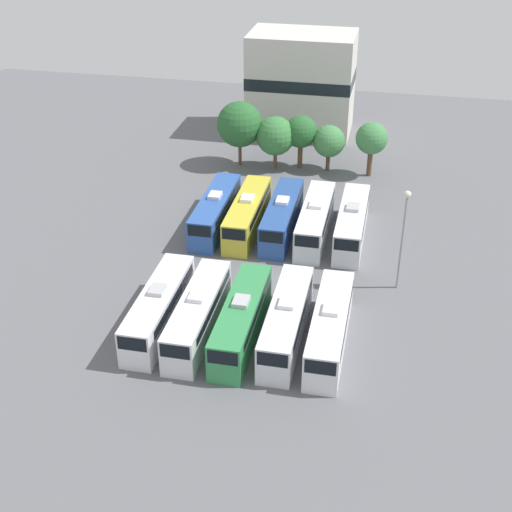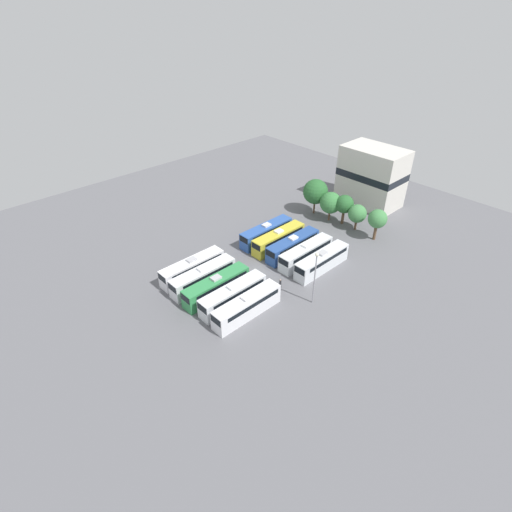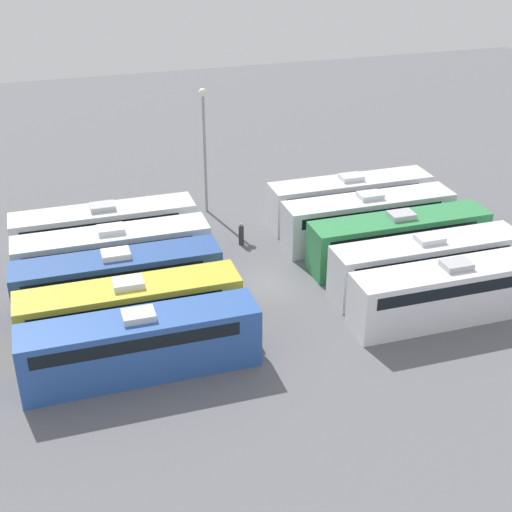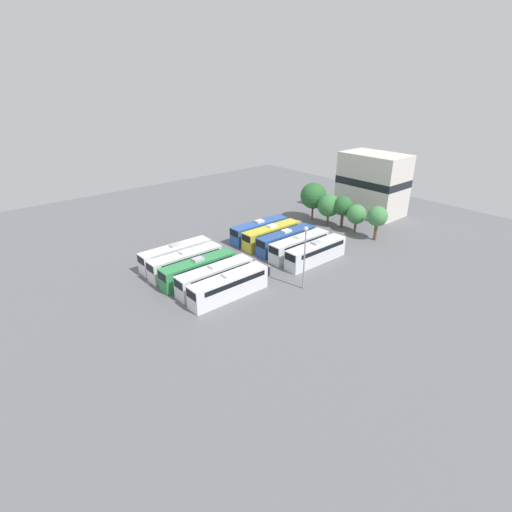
{
  "view_description": "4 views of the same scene",
  "coord_description": "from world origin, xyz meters",
  "px_view_note": "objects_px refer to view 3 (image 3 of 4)",
  "views": [
    {
      "loc": [
        10.48,
        -53.59,
        34.42
      ],
      "look_at": [
        -0.92,
        0.79,
        1.66
      ],
      "focal_mm": 50.0,
      "sensor_mm": 36.0,
      "label": 1
    },
    {
      "loc": [
        41.27,
        -39.12,
        41.38
      ],
      "look_at": [
        -1.64,
        1.08,
        2.17
      ],
      "focal_mm": 28.0,
      "sensor_mm": 36.0,
      "label": 2
    },
    {
      "loc": [
        -36.59,
        11.99,
        22.31
      ],
      "look_at": [
        -1.62,
        1.04,
        2.93
      ],
      "focal_mm": 50.0,
      "sensor_mm": 36.0,
      "label": 3
    },
    {
      "loc": [
        45.65,
        -37.2,
        27.76
      ],
      "look_at": [
        1.92,
        0.38,
        1.82
      ],
      "focal_mm": 28.0,
      "sensor_mm": 36.0,
      "label": 4
    }
  ],
  "objects_px": {
    "bus_3": "(368,218)",
    "bus_2": "(398,238)",
    "bus_5": "(140,343)",
    "bus_0": "(452,291)",
    "bus_1": "(426,263)",
    "light_pole": "(204,132)",
    "bus_4": "(349,199)",
    "worker_person": "(241,235)",
    "bus_7": "(118,279)",
    "bus_6": "(130,310)",
    "bus_8": "(113,254)",
    "bus_9": "(104,230)"
  },
  "relations": [
    {
      "from": "worker_person",
      "to": "bus_8",
      "type": "bearing_deg",
      "value": 103.99
    },
    {
      "from": "bus_4",
      "to": "bus_7",
      "type": "xyz_separation_m",
      "value": [
        -6.87,
        17.7,
        0.0
      ]
    },
    {
      "from": "bus_7",
      "to": "light_pole",
      "type": "xyz_separation_m",
      "value": [
        11.77,
        -8.18,
        4.42
      ]
    },
    {
      "from": "bus_5",
      "to": "bus_3",
      "type": "bearing_deg",
      "value": -59.35
    },
    {
      "from": "bus_6",
      "to": "worker_person",
      "type": "bearing_deg",
      "value": -44.45
    },
    {
      "from": "bus_4",
      "to": "worker_person",
      "type": "height_order",
      "value": "bus_4"
    },
    {
      "from": "bus_1",
      "to": "bus_4",
      "type": "relative_size",
      "value": 1.0
    },
    {
      "from": "bus_7",
      "to": "bus_9",
      "type": "height_order",
      "value": "same"
    },
    {
      "from": "bus_9",
      "to": "worker_person",
      "type": "bearing_deg",
      "value": -98.65
    },
    {
      "from": "bus_0",
      "to": "worker_person",
      "type": "bearing_deg",
      "value": 35.05
    },
    {
      "from": "bus_3",
      "to": "bus_0",
      "type": "bearing_deg",
      "value": -178.23
    },
    {
      "from": "bus_8",
      "to": "light_pole",
      "type": "relative_size",
      "value": 1.27
    },
    {
      "from": "bus_0",
      "to": "bus_6",
      "type": "height_order",
      "value": "same"
    },
    {
      "from": "bus_6",
      "to": "bus_9",
      "type": "relative_size",
      "value": 1.0
    },
    {
      "from": "bus_2",
      "to": "worker_person",
      "type": "distance_m",
      "value": 10.64
    },
    {
      "from": "bus_7",
      "to": "bus_9",
      "type": "distance_m",
      "value": 6.96
    },
    {
      "from": "bus_3",
      "to": "bus_2",
      "type": "bearing_deg",
      "value": -171.59
    },
    {
      "from": "bus_3",
      "to": "worker_person",
      "type": "height_order",
      "value": "bus_3"
    },
    {
      "from": "light_pole",
      "to": "bus_2",
      "type": "bearing_deg",
      "value": -140.12
    },
    {
      "from": "bus_8",
      "to": "light_pole",
      "type": "bearing_deg",
      "value": -43.67
    },
    {
      "from": "bus_5",
      "to": "bus_6",
      "type": "bearing_deg",
      "value": 0.47
    },
    {
      "from": "bus_3",
      "to": "bus_7",
      "type": "height_order",
      "value": "same"
    },
    {
      "from": "bus_1",
      "to": "bus_2",
      "type": "bearing_deg",
      "value": 0.25
    },
    {
      "from": "bus_3",
      "to": "light_pole",
      "type": "bearing_deg",
      "value": 48.37
    },
    {
      "from": "bus_1",
      "to": "bus_6",
      "type": "relative_size",
      "value": 1.0
    },
    {
      "from": "bus_2",
      "to": "bus_6",
      "type": "relative_size",
      "value": 1.0
    },
    {
      "from": "bus_2",
      "to": "worker_person",
      "type": "height_order",
      "value": "bus_2"
    },
    {
      "from": "bus_0",
      "to": "light_pole",
      "type": "bearing_deg",
      "value": 27.4
    },
    {
      "from": "bus_7",
      "to": "light_pole",
      "type": "bearing_deg",
      "value": -34.8
    },
    {
      "from": "bus_9",
      "to": "bus_8",
      "type": "bearing_deg",
      "value": -178.62
    },
    {
      "from": "bus_6",
      "to": "bus_7",
      "type": "distance_m",
      "value": 3.51
    },
    {
      "from": "bus_4",
      "to": "bus_7",
      "type": "height_order",
      "value": "same"
    },
    {
      "from": "bus_4",
      "to": "bus_7",
      "type": "distance_m",
      "value": 18.99
    },
    {
      "from": "bus_6",
      "to": "bus_5",
      "type": "bearing_deg",
      "value": -179.53
    },
    {
      "from": "worker_person",
      "to": "light_pole",
      "type": "relative_size",
      "value": 0.17
    },
    {
      "from": "bus_2",
      "to": "bus_5",
      "type": "height_order",
      "value": "same"
    },
    {
      "from": "bus_6",
      "to": "bus_9",
      "type": "bearing_deg",
      "value": 0.73
    },
    {
      "from": "bus_4",
      "to": "light_pole",
      "type": "bearing_deg",
      "value": 62.79
    },
    {
      "from": "worker_person",
      "to": "bus_7",
      "type": "bearing_deg",
      "value": 121.52
    },
    {
      "from": "bus_0",
      "to": "bus_1",
      "type": "bearing_deg",
      "value": -3.67
    },
    {
      "from": "worker_person",
      "to": "light_pole",
      "type": "xyz_separation_m",
      "value": [
        6.19,
        0.92,
        5.47
      ]
    },
    {
      "from": "bus_6",
      "to": "bus_8",
      "type": "bearing_deg",
      "value": 0.39
    },
    {
      "from": "bus_2",
      "to": "bus_4",
      "type": "distance_m",
      "value": 6.94
    },
    {
      "from": "bus_4",
      "to": "bus_5",
      "type": "xyz_separation_m",
      "value": [
        -13.69,
        17.49,
        0.0
      ]
    },
    {
      "from": "bus_1",
      "to": "bus_8",
      "type": "relative_size",
      "value": 1.0
    },
    {
      "from": "bus_9",
      "to": "bus_5",
      "type": "bearing_deg",
      "value": -179.33
    },
    {
      "from": "bus_2",
      "to": "bus_8",
      "type": "relative_size",
      "value": 1.0
    },
    {
      "from": "bus_1",
      "to": "worker_person",
      "type": "height_order",
      "value": "bus_1"
    },
    {
      "from": "bus_4",
      "to": "bus_2",
      "type": "bearing_deg",
      "value": -177.03
    },
    {
      "from": "bus_2",
      "to": "bus_1",
      "type": "bearing_deg",
      "value": -179.75
    }
  ]
}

